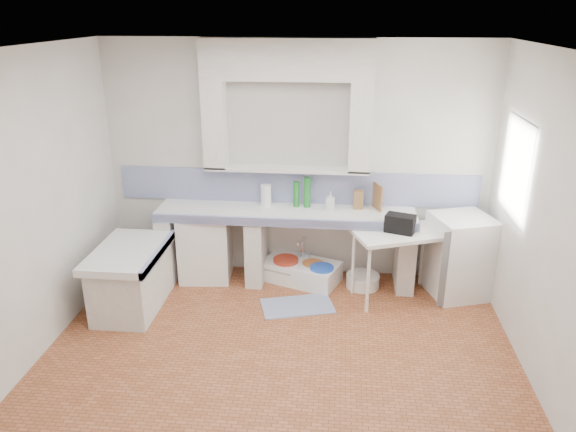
# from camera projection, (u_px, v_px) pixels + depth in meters

# --- Properties ---
(floor) EXTENTS (4.50, 4.50, 0.00)m
(floor) POSITION_uv_depth(u_px,v_px,m) (277.00, 365.00, 5.07)
(floor) COLOR #A05835
(floor) RESTS_ON ground
(ceiling) EXTENTS (4.50, 4.50, 0.00)m
(ceiling) POSITION_uv_depth(u_px,v_px,m) (275.00, 50.00, 4.07)
(ceiling) COLOR silver
(ceiling) RESTS_ON ground
(wall_back) EXTENTS (4.50, 0.00, 4.50)m
(wall_back) POSITION_uv_depth(u_px,v_px,m) (296.00, 162.00, 6.43)
(wall_back) COLOR silver
(wall_back) RESTS_ON ground
(wall_front) EXTENTS (4.50, 0.00, 4.50)m
(wall_front) POSITION_uv_depth(u_px,v_px,m) (228.00, 373.00, 2.71)
(wall_front) COLOR silver
(wall_front) RESTS_ON ground
(wall_left) EXTENTS (0.00, 4.50, 4.50)m
(wall_left) POSITION_uv_depth(u_px,v_px,m) (20.00, 215.00, 4.78)
(wall_left) COLOR silver
(wall_left) RESTS_ON ground
(wall_right) EXTENTS (0.00, 4.50, 4.50)m
(wall_right) POSITION_uv_depth(u_px,v_px,m) (556.00, 235.00, 4.36)
(wall_right) COLOR silver
(wall_right) RESTS_ON ground
(alcove_mass) EXTENTS (1.90, 0.25, 0.45)m
(alcove_mass) POSITION_uv_depth(u_px,v_px,m) (287.00, 59.00, 5.91)
(alcove_mass) COLOR silver
(alcove_mass) RESTS_ON ground
(window_frame) EXTENTS (0.35, 0.86, 1.06)m
(window_frame) POSITION_uv_depth(u_px,v_px,m) (535.00, 170.00, 5.39)
(window_frame) COLOR #3C2413
(window_frame) RESTS_ON ground
(lace_valance) EXTENTS (0.01, 0.84, 0.24)m
(lace_valance) POSITION_uv_depth(u_px,v_px,m) (525.00, 132.00, 5.27)
(lace_valance) COLOR white
(lace_valance) RESTS_ON ground
(counter_slab) EXTENTS (3.00, 0.60, 0.08)m
(counter_slab) POSITION_uv_depth(u_px,v_px,m) (285.00, 214.00, 6.35)
(counter_slab) COLOR white
(counter_slab) RESTS_ON ground
(counter_lip) EXTENTS (3.00, 0.04, 0.10)m
(counter_lip) POSITION_uv_depth(u_px,v_px,m) (283.00, 222.00, 6.09)
(counter_lip) COLOR navy
(counter_lip) RESTS_ON ground
(counter_pier_left) EXTENTS (0.20, 0.55, 0.82)m
(counter_pier_left) POSITION_uv_depth(u_px,v_px,m) (171.00, 244.00, 6.64)
(counter_pier_left) COLOR silver
(counter_pier_left) RESTS_ON ground
(counter_pier_mid) EXTENTS (0.20, 0.55, 0.82)m
(counter_pier_mid) POSITION_uv_depth(u_px,v_px,m) (256.00, 248.00, 6.55)
(counter_pier_mid) COLOR silver
(counter_pier_mid) RESTS_ON ground
(counter_pier_right) EXTENTS (0.20, 0.55, 0.82)m
(counter_pier_right) POSITION_uv_depth(u_px,v_px,m) (405.00, 254.00, 6.38)
(counter_pier_right) COLOR silver
(counter_pier_right) RESTS_ON ground
(peninsula_top) EXTENTS (0.70, 1.10, 0.08)m
(peninsula_top) POSITION_uv_depth(u_px,v_px,m) (128.00, 252.00, 5.83)
(peninsula_top) COLOR white
(peninsula_top) RESTS_ON ground
(peninsula_base) EXTENTS (0.60, 1.00, 0.62)m
(peninsula_base) POSITION_uv_depth(u_px,v_px,m) (132.00, 282.00, 5.95)
(peninsula_base) COLOR silver
(peninsula_base) RESTS_ON ground
(peninsula_lip) EXTENTS (0.04, 1.10, 0.10)m
(peninsula_lip) POSITION_uv_depth(u_px,v_px,m) (158.00, 254.00, 5.80)
(peninsula_lip) COLOR navy
(peninsula_lip) RESTS_ON ground
(backsplash) EXTENTS (4.27, 0.03, 0.40)m
(backsplash) POSITION_uv_depth(u_px,v_px,m) (296.00, 187.00, 6.52)
(backsplash) COLOR navy
(backsplash) RESTS_ON ground
(stove) EXTENTS (0.64, 0.62, 0.84)m
(stove) POSITION_uv_depth(u_px,v_px,m) (206.00, 245.00, 6.61)
(stove) COLOR white
(stove) RESTS_ON ground
(sink) EXTENTS (1.01, 0.77, 0.21)m
(sink) POSITION_uv_depth(u_px,v_px,m) (301.00, 272.00, 6.61)
(sink) COLOR white
(sink) RESTS_ON ground
(side_table) EXTENTS (1.09, 0.84, 0.04)m
(side_table) POSITION_uv_depth(u_px,v_px,m) (396.00, 265.00, 6.12)
(side_table) COLOR white
(side_table) RESTS_ON ground
(fridge) EXTENTS (0.77, 0.77, 0.94)m
(fridge) POSITION_uv_depth(u_px,v_px,m) (459.00, 256.00, 6.19)
(fridge) COLOR white
(fridge) RESTS_ON ground
(bucket_red) EXTENTS (0.33, 0.33, 0.28)m
(bucket_red) POSITION_uv_depth(u_px,v_px,m) (286.00, 269.00, 6.61)
(bucket_red) COLOR #B1311C
(bucket_red) RESTS_ON ground
(bucket_orange) EXTENTS (0.28, 0.28, 0.25)m
(bucket_orange) POSITION_uv_depth(u_px,v_px,m) (313.00, 272.00, 6.58)
(bucket_orange) COLOR orange
(bucket_orange) RESTS_ON ground
(bucket_blue) EXTENTS (0.33, 0.33, 0.27)m
(bucket_blue) POSITION_uv_depth(u_px,v_px,m) (322.00, 277.00, 6.44)
(bucket_blue) COLOR blue
(bucket_blue) RESTS_ON ground
(basin_white) EXTENTS (0.45, 0.45, 0.15)m
(basin_white) POSITION_uv_depth(u_px,v_px,m) (363.00, 281.00, 6.48)
(basin_white) COLOR white
(basin_white) RESTS_ON ground
(water_bottle_a) EXTENTS (0.09, 0.09, 0.27)m
(water_bottle_a) POSITION_uv_depth(u_px,v_px,m) (298.00, 265.00, 6.74)
(water_bottle_a) COLOR silver
(water_bottle_a) RESTS_ON ground
(water_bottle_b) EXTENTS (0.09, 0.09, 0.29)m
(water_bottle_b) POSITION_uv_depth(u_px,v_px,m) (306.00, 265.00, 6.73)
(water_bottle_b) COLOR silver
(water_bottle_b) RESTS_ON ground
(black_bag) EXTENTS (0.35, 0.27, 0.20)m
(black_bag) POSITION_uv_depth(u_px,v_px,m) (400.00, 224.00, 5.95)
(black_bag) COLOR black
(black_bag) RESTS_ON side_table
(green_bottle_a) EXTENTS (0.08, 0.08, 0.31)m
(green_bottle_a) POSITION_uv_depth(u_px,v_px,m) (296.00, 194.00, 6.41)
(green_bottle_a) COLOR #1E7E28
(green_bottle_a) RESTS_ON counter_slab
(green_bottle_b) EXTENTS (0.09, 0.09, 0.36)m
(green_bottle_b) POSITION_uv_depth(u_px,v_px,m) (307.00, 192.00, 6.39)
(green_bottle_b) COLOR #1E7E28
(green_bottle_b) RESTS_ON counter_slab
(knife_block) EXTENTS (0.11, 0.09, 0.22)m
(knife_block) POSITION_uv_depth(u_px,v_px,m) (358.00, 200.00, 6.36)
(knife_block) COLOR olive
(knife_block) RESTS_ON counter_slab
(cutting_board) EXTENTS (0.10, 0.21, 0.30)m
(cutting_board) POSITION_uv_depth(u_px,v_px,m) (378.00, 197.00, 6.33)
(cutting_board) COLOR olive
(cutting_board) RESTS_ON counter_slab
(paper_towel) EXTENTS (0.14, 0.14, 0.25)m
(paper_towel) POSITION_uv_depth(u_px,v_px,m) (266.00, 195.00, 6.46)
(paper_towel) COLOR white
(paper_towel) RESTS_ON counter_slab
(soap_bottle) EXTENTS (0.10, 0.10, 0.21)m
(soap_bottle) POSITION_uv_depth(u_px,v_px,m) (330.00, 201.00, 6.34)
(soap_bottle) COLOR white
(soap_bottle) RESTS_ON counter_slab
(rug) EXTENTS (0.87, 0.64, 0.01)m
(rug) POSITION_uv_depth(u_px,v_px,m) (297.00, 306.00, 6.06)
(rug) COLOR #3A477F
(rug) RESTS_ON ground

